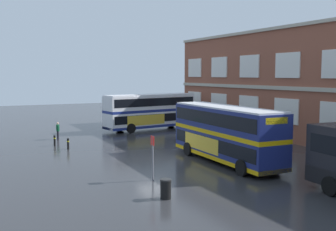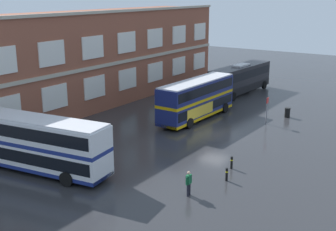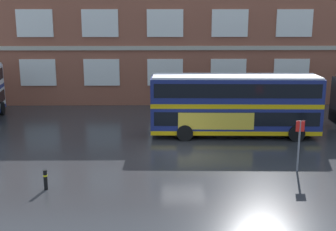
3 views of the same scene
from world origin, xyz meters
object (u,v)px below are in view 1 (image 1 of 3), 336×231
(safety_bollard_west, at_px, (68,144))
(double_decker_middle, at_px, (225,133))
(station_litter_bin, at_px, (166,189))
(bus_stand_flag, at_px, (153,154))
(waiting_passenger, at_px, (58,130))
(double_decker_near, at_px, (150,111))
(safety_bollard_east, at_px, (55,140))

(safety_bollard_west, bearing_deg, double_decker_middle, 41.42)
(station_litter_bin, bearing_deg, bus_stand_flag, 165.67)
(bus_stand_flag, height_order, safety_bollard_west, bus_stand_flag)
(waiting_passenger, relative_size, bus_stand_flag, 0.63)
(waiting_passenger, xyz_separation_m, safety_bollard_west, (5.69, -0.31, -0.44))
(double_decker_near, bearing_deg, bus_stand_flag, -23.94)
(double_decker_middle, distance_m, station_litter_bin, 9.78)
(station_litter_bin, distance_m, safety_bollard_west, 16.07)
(double_decker_middle, distance_m, waiting_passenger, 18.17)
(safety_bollard_east, bearing_deg, station_litter_bin, 6.28)
(bus_stand_flag, relative_size, safety_bollard_east, 2.84)
(double_decker_middle, xyz_separation_m, waiting_passenger, (-15.91, -8.71, -1.22))
(double_decker_near, relative_size, waiting_passenger, 6.62)
(safety_bollard_east, bearing_deg, waiting_passenger, 163.90)
(double_decker_near, xyz_separation_m, safety_bollard_east, (6.07, -12.12, -1.66))
(double_decker_middle, bearing_deg, bus_stand_flag, -71.92)
(bus_stand_flag, xyz_separation_m, safety_bollard_east, (-14.64, -2.92, -1.14))
(double_decker_middle, height_order, station_litter_bin, double_decker_middle)
(safety_bollard_east, bearing_deg, double_decker_middle, 38.00)
(double_decker_near, distance_m, safety_bollard_east, 13.65)
(bus_stand_flag, bearing_deg, double_decker_near, 156.06)
(double_decker_near, height_order, safety_bollard_west, double_decker_near)
(double_decker_middle, distance_m, bus_stand_flag, 7.16)
(double_decker_near, height_order, safety_bollard_east, double_decker_near)
(double_decker_middle, xyz_separation_m, bus_stand_flag, (2.22, -6.79, -0.51))
(double_decker_near, xyz_separation_m, double_decker_middle, (18.50, -2.41, 0.00))
(bus_stand_flag, bearing_deg, safety_bollard_west, -169.85)
(double_decker_near, relative_size, safety_bollard_east, 11.84)
(double_decker_near, bearing_deg, safety_bollard_east, -63.39)
(double_decker_near, xyz_separation_m, safety_bollard_west, (8.27, -11.42, -1.66))
(double_decker_near, xyz_separation_m, waiting_passenger, (2.59, -11.11, -1.22))
(bus_stand_flag, bearing_deg, station_litter_bin, -14.33)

